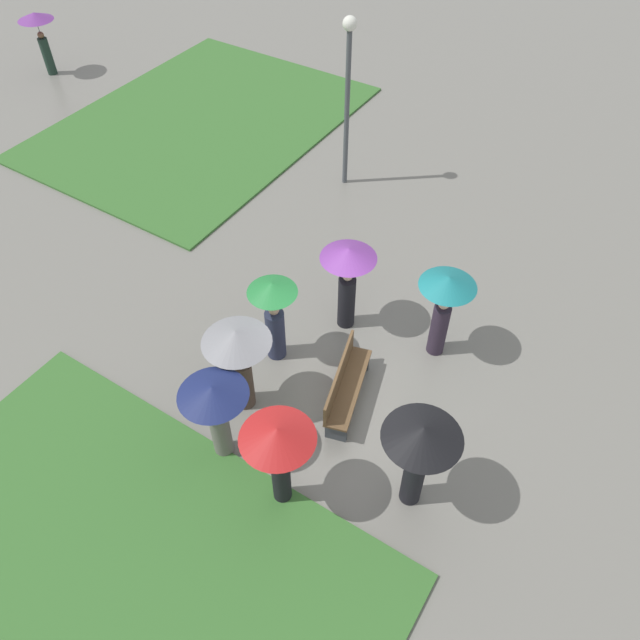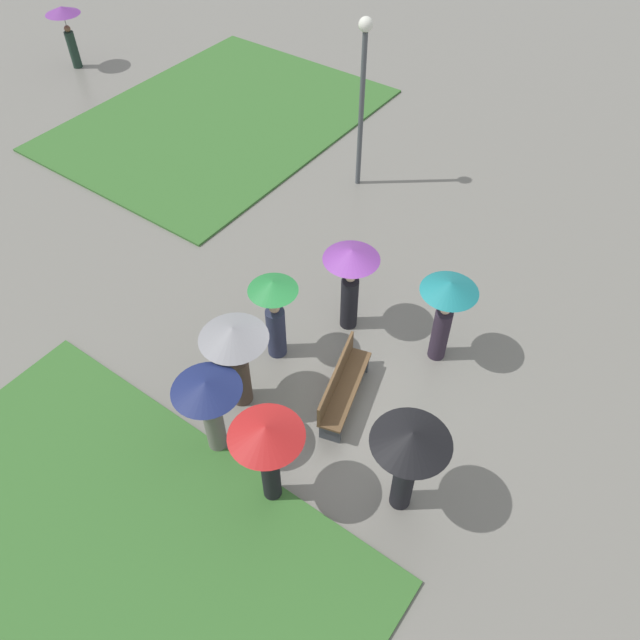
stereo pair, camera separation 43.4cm
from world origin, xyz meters
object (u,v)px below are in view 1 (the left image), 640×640
(crowd_person_purple, at_px, (348,272))
(crowd_person_navy, at_px, (215,405))
(crowd_person_red, at_px, (278,446))
(crowd_person_teal, at_px, (445,300))
(park_bench, at_px, (345,384))
(lamp_post, at_px, (348,82))
(lone_walker_mid_plaza, at_px, (38,28))
(crowd_person_green, at_px, (274,310))
(crowd_person_black, at_px, (420,446))
(crowd_person_grey, at_px, (238,352))

(crowd_person_purple, xyz_separation_m, crowd_person_navy, (-3.66, 0.23, -0.10))
(crowd_person_navy, height_order, crowd_person_red, crowd_person_red)
(crowd_person_red, bearing_deg, crowd_person_teal, 165.99)
(park_bench, xyz_separation_m, lamp_post, (5.90, 3.52, 2.20))
(crowd_person_navy, bearing_deg, lamp_post, 110.90)
(lone_walker_mid_plaza, bearing_deg, lamp_post, 158.11)
(crowd_person_green, distance_m, lone_walker_mid_plaza, 14.14)
(crowd_person_black, bearing_deg, crowd_person_green, 66.43)
(park_bench, relative_size, crowd_person_purple, 0.96)
(lamp_post, xyz_separation_m, crowd_person_red, (-8.06, -3.66, -1.15))
(crowd_person_green, distance_m, crowd_person_purple, 1.59)
(crowd_person_grey, distance_m, crowd_person_teal, 3.81)
(crowd_person_black, bearing_deg, crowd_person_teal, 14.89)
(crowd_person_purple, bearing_deg, park_bench, 141.38)
(crowd_person_black, height_order, crowd_person_navy, crowd_person_black)
(crowd_person_grey, xyz_separation_m, crowd_person_purple, (2.66, -0.53, 0.00))
(crowd_person_green, bearing_deg, park_bench, 14.88)
(park_bench, relative_size, lone_walker_mid_plaza, 0.99)
(crowd_person_navy, height_order, lone_walker_mid_plaza, lone_walker_mid_plaza)
(lamp_post, bearing_deg, crowd_person_green, -161.87)
(park_bench, bearing_deg, crowd_person_teal, -39.70)
(park_bench, bearing_deg, crowd_person_purple, 14.07)
(crowd_person_teal, distance_m, crowd_person_purple, 1.87)
(crowd_person_teal, bearing_deg, crowd_person_navy, 78.18)
(crowd_person_grey, bearing_deg, crowd_person_navy, -22.50)
(lamp_post, height_order, crowd_person_purple, lamp_post)
(crowd_person_purple, distance_m, crowd_person_red, 3.99)
(crowd_person_black, bearing_deg, crowd_person_purple, 42.86)
(crowd_person_black, height_order, crowd_person_red, crowd_person_black)
(crowd_person_green, height_order, crowd_person_red, crowd_person_red)
(crowd_person_teal, bearing_deg, crowd_person_black, 123.62)
(park_bench, bearing_deg, crowd_person_navy, 133.20)
(crowd_person_navy, bearing_deg, lone_walker_mid_plaza, 153.57)
(crowd_person_teal, bearing_deg, park_bench, 81.84)
(lamp_post, xyz_separation_m, crowd_person_teal, (-3.92, -4.39, -1.30))
(crowd_person_green, xyz_separation_m, crowd_person_red, (-2.41, -1.81, 0.30))
(lamp_post, distance_m, crowd_person_navy, 8.34)
(lamp_post, distance_m, crowd_person_grey, 7.29)
(crowd_person_navy, relative_size, lone_walker_mid_plaza, 0.94)
(lamp_post, height_order, crowd_person_navy, lamp_post)
(crowd_person_teal, height_order, crowd_person_black, crowd_person_black)
(crowd_person_grey, height_order, crowd_person_red, crowd_person_red)
(crowd_person_grey, relative_size, crowd_person_green, 1.01)
(crowd_person_green, bearing_deg, crowd_person_navy, -54.35)
(lone_walker_mid_plaza, bearing_deg, crowd_person_red, 129.67)
(crowd_person_red, height_order, lone_walker_mid_plaza, crowd_person_red)
(lamp_post, bearing_deg, crowd_person_red, -155.58)
(crowd_person_green, bearing_deg, crowd_person_black, 3.07)
(crowd_person_navy, distance_m, lone_walker_mid_plaza, 15.61)
(crowd_person_navy, distance_m, crowd_person_red, 1.36)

